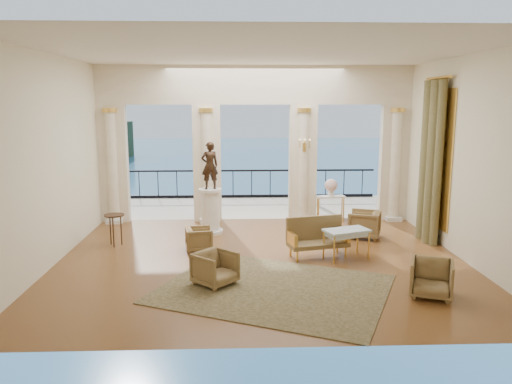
{
  "coord_description": "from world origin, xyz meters",
  "views": [
    {
      "loc": [
        -0.51,
        -10.64,
        3.5
      ],
      "look_at": [
        -0.09,
        0.6,
        1.44
      ],
      "focal_mm": 35.0,
      "sensor_mm": 36.0,
      "label": 1
    }
  ],
  "objects_px": {
    "armchair_c": "(364,223)",
    "game_table": "(347,233)",
    "armchair_d": "(199,238)",
    "statue": "(210,166)",
    "settee": "(317,237)",
    "side_table": "(114,219)",
    "armchair_b": "(432,277)",
    "pedestal": "(211,212)",
    "armchair_a": "(215,267)",
    "console_table": "(331,200)"
  },
  "relations": [
    {
      "from": "armchair_d",
      "to": "settee",
      "type": "bearing_deg",
      "value": -110.27
    },
    {
      "from": "game_table",
      "to": "statue",
      "type": "bearing_deg",
      "value": 123.12
    },
    {
      "from": "statue",
      "to": "console_table",
      "type": "height_order",
      "value": "statue"
    },
    {
      "from": "game_table",
      "to": "console_table",
      "type": "distance_m",
      "value": 3.48
    },
    {
      "from": "settee",
      "to": "console_table",
      "type": "bearing_deg",
      "value": 60.78
    },
    {
      "from": "pedestal",
      "to": "console_table",
      "type": "distance_m",
      "value": 3.62
    },
    {
      "from": "game_table",
      "to": "armchair_b",
      "type": "bearing_deg",
      "value": -84.8
    },
    {
      "from": "armchair_a",
      "to": "armchair_b",
      "type": "height_order",
      "value": "armchair_b"
    },
    {
      "from": "armchair_c",
      "to": "statue",
      "type": "height_order",
      "value": "statue"
    },
    {
      "from": "armchair_c",
      "to": "game_table",
      "type": "distance_m",
      "value": 1.94
    },
    {
      "from": "settee",
      "to": "side_table",
      "type": "relative_size",
      "value": 1.86
    },
    {
      "from": "game_table",
      "to": "settee",
      "type": "bearing_deg",
      "value": 138.62
    },
    {
      "from": "armchair_a",
      "to": "statue",
      "type": "distance_m",
      "value": 4.14
    },
    {
      "from": "armchair_d",
      "to": "console_table",
      "type": "height_order",
      "value": "console_table"
    },
    {
      "from": "armchair_a",
      "to": "armchair_c",
      "type": "height_order",
      "value": "armchair_c"
    },
    {
      "from": "armchair_b",
      "to": "pedestal",
      "type": "xyz_separation_m",
      "value": [
        -4.23,
        4.6,
        0.21
      ]
    },
    {
      "from": "armchair_b",
      "to": "game_table",
      "type": "height_order",
      "value": "armchair_b"
    },
    {
      "from": "settee",
      "to": "side_table",
      "type": "height_order",
      "value": "settee"
    },
    {
      "from": "armchair_c",
      "to": "settee",
      "type": "relative_size",
      "value": 0.54
    },
    {
      "from": "armchair_b",
      "to": "statue",
      "type": "relative_size",
      "value": 0.6
    },
    {
      "from": "statue",
      "to": "armchair_b",
      "type": "bearing_deg",
      "value": 115.22
    },
    {
      "from": "armchair_a",
      "to": "armchair_d",
      "type": "relative_size",
      "value": 1.16
    },
    {
      "from": "armchair_d",
      "to": "armchair_a",
      "type": "bearing_deg",
      "value": -177.87
    },
    {
      "from": "side_table",
      "to": "console_table",
      "type": "bearing_deg",
      "value": 21.21
    },
    {
      "from": "armchair_a",
      "to": "pedestal",
      "type": "bearing_deg",
      "value": 47.11
    },
    {
      "from": "armchair_d",
      "to": "settee",
      "type": "xyz_separation_m",
      "value": [
        2.72,
        -0.5,
        0.14
      ]
    },
    {
      "from": "armchair_b",
      "to": "armchair_a",
      "type": "bearing_deg",
      "value": -168.88
    },
    {
      "from": "console_table",
      "to": "side_table",
      "type": "relative_size",
      "value": 1.1
    },
    {
      "from": "pedestal",
      "to": "armchair_a",
      "type": "bearing_deg",
      "value": -85.74
    },
    {
      "from": "armchair_d",
      "to": "game_table",
      "type": "height_order",
      "value": "game_table"
    },
    {
      "from": "armchair_d",
      "to": "game_table",
      "type": "xyz_separation_m",
      "value": [
        3.35,
        -0.75,
        0.3
      ]
    },
    {
      "from": "armchair_d",
      "to": "settee",
      "type": "height_order",
      "value": "settee"
    },
    {
      "from": "armchair_c",
      "to": "console_table",
      "type": "xyz_separation_m",
      "value": [
        -0.56,
        1.74,
        0.25
      ]
    },
    {
      "from": "settee",
      "to": "side_table",
      "type": "distance_m",
      "value": 4.92
    },
    {
      "from": "armchair_b",
      "to": "console_table",
      "type": "relative_size",
      "value": 0.87
    },
    {
      "from": "pedestal",
      "to": "side_table",
      "type": "distance_m",
      "value": 2.54
    },
    {
      "from": "armchair_c",
      "to": "game_table",
      "type": "bearing_deg",
      "value": -4.55
    },
    {
      "from": "armchair_d",
      "to": "statue",
      "type": "relative_size",
      "value": 0.5
    },
    {
      "from": "armchair_d",
      "to": "side_table",
      "type": "distance_m",
      "value": 2.18
    },
    {
      "from": "armchair_b",
      "to": "pedestal",
      "type": "height_order",
      "value": "pedestal"
    },
    {
      "from": "armchair_a",
      "to": "game_table",
      "type": "distance_m",
      "value": 3.25
    },
    {
      "from": "armchair_d",
      "to": "statue",
      "type": "xyz_separation_m",
      "value": [
        0.19,
        1.6,
        1.52
      ]
    },
    {
      "from": "armchair_a",
      "to": "armchair_c",
      "type": "bearing_deg",
      "value": -6.01
    },
    {
      "from": "armchair_b",
      "to": "pedestal",
      "type": "distance_m",
      "value": 6.25
    },
    {
      "from": "pedestal",
      "to": "statue",
      "type": "height_order",
      "value": "statue"
    },
    {
      "from": "statue",
      "to": "side_table",
      "type": "bearing_deg",
      "value": 8.38
    },
    {
      "from": "settee",
      "to": "game_table",
      "type": "xyz_separation_m",
      "value": [
        0.63,
        -0.24,
        0.16
      ]
    },
    {
      "from": "settee",
      "to": "statue",
      "type": "distance_m",
      "value": 3.57
    },
    {
      "from": "armchair_a",
      "to": "pedestal",
      "type": "relative_size",
      "value": 0.59
    },
    {
      "from": "armchair_b",
      "to": "statue",
      "type": "xyz_separation_m",
      "value": [
        -4.23,
        4.6,
        1.46
      ]
    }
  ]
}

